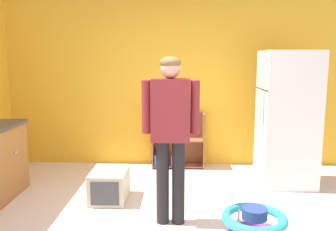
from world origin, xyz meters
TOP-DOWN VIEW (x-y plane):
  - back_wall at (0.00, 2.33)m, footprint 5.20×0.06m
  - refrigerator at (1.52, 1.45)m, footprint 0.73×0.68m
  - bookshelf at (0.02, 2.15)m, footprint 0.80×0.28m
  - standing_person at (0.00, 0.24)m, footprint 0.57×0.22m
  - baby_walker at (0.78, -0.11)m, footprint 0.60×0.60m
  - pet_carrier at (-0.74, 0.81)m, footprint 0.42×0.55m

SIDE VIEW (x-z plane):
  - baby_walker at x=0.78m, z-range 0.00..0.32m
  - pet_carrier at x=-0.74m, z-range 0.00..0.36m
  - bookshelf at x=0.02m, z-range -0.06..0.79m
  - refrigerator at x=1.52m, z-range 0.00..1.78m
  - standing_person at x=0.00m, z-range 0.17..1.87m
  - back_wall at x=0.00m, z-range 0.00..2.70m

